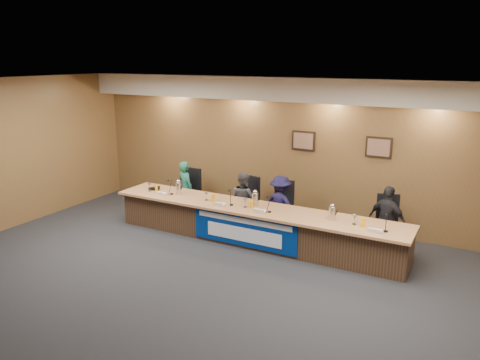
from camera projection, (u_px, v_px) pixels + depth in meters
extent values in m
plane|color=black|center=(185.00, 293.00, 7.37)|extent=(10.00, 10.00, 0.00)
cube|color=silver|center=(178.00, 86.00, 6.55)|extent=(10.00, 8.00, 0.04)
cube|color=brown|center=(287.00, 150.00, 10.36)|extent=(10.00, 0.04, 3.20)
cube|color=beige|center=(284.00, 89.00, 9.80)|extent=(10.00, 0.50, 0.50)
cube|color=#412A19|center=(254.00, 225.00, 9.32)|extent=(6.00, 0.80, 0.70)
cube|color=#B17548|center=(253.00, 208.00, 9.18)|extent=(6.10, 0.95, 0.05)
cube|color=navy|center=(244.00, 230.00, 8.96)|extent=(2.20, 0.02, 0.65)
cube|color=silver|center=(243.00, 221.00, 8.89)|extent=(2.00, 0.01, 0.10)
cube|color=silver|center=(243.00, 235.00, 8.97)|extent=(1.60, 0.01, 0.28)
cube|color=black|center=(304.00, 141.00, 10.08)|extent=(0.52, 0.04, 0.42)
cube|color=black|center=(379.00, 147.00, 9.34)|extent=(0.52, 0.04, 0.42)
imported|color=#1B5946|center=(186.00, 189.00, 10.81)|extent=(0.56, 0.48, 1.30)
imported|color=#444348|center=(243.00, 200.00, 10.13)|extent=(0.72, 0.65, 1.21)
imported|color=black|center=(280.00, 205.00, 9.72)|extent=(0.86, 0.57, 1.25)
imported|color=black|center=(387.00, 220.00, 8.71)|extent=(0.83, 0.57, 1.31)
cube|color=black|center=(188.00, 195.00, 10.94)|extent=(0.48, 0.48, 0.08)
cube|color=black|center=(246.00, 204.00, 10.24)|extent=(0.56, 0.56, 0.08)
cube|color=black|center=(282.00, 210.00, 9.84)|extent=(0.57, 0.57, 0.08)
cube|color=black|center=(388.00, 227.00, 8.84)|extent=(0.60, 0.60, 0.08)
cube|color=white|center=(159.00, 193.00, 9.95)|extent=(0.24, 0.08, 0.10)
cylinder|color=black|center=(172.00, 194.00, 10.00)|extent=(0.07, 0.07, 0.02)
cylinder|color=#FBAA00|center=(156.00, 188.00, 10.22)|extent=(0.06, 0.06, 0.15)
cylinder|color=silver|center=(150.00, 187.00, 10.24)|extent=(0.08, 0.08, 0.18)
cube|color=white|center=(218.00, 204.00, 9.23)|extent=(0.24, 0.08, 0.10)
cylinder|color=black|center=(232.00, 205.00, 9.27)|extent=(0.07, 0.07, 0.02)
cylinder|color=#FBAA00|center=(213.00, 198.00, 9.50)|extent=(0.06, 0.06, 0.15)
cylinder|color=silver|center=(206.00, 196.00, 9.57)|extent=(0.08, 0.08, 0.18)
cube|color=white|center=(258.00, 210.00, 8.82)|extent=(0.24, 0.08, 0.10)
cylinder|color=black|center=(269.00, 212.00, 8.86)|extent=(0.07, 0.07, 0.02)
cylinder|color=#FBAA00|center=(252.00, 205.00, 9.07)|extent=(0.06, 0.06, 0.15)
cylinder|color=silver|center=(245.00, 203.00, 9.13)|extent=(0.08, 0.08, 0.18)
cube|color=white|center=(374.00, 230.00, 7.81)|extent=(0.24, 0.08, 0.10)
cylinder|color=black|center=(386.00, 231.00, 7.87)|extent=(0.07, 0.07, 0.02)
cylinder|color=#FBAA00|center=(363.00, 222.00, 8.10)|extent=(0.06, 0.06, 0.15)
cylinder|color=silver|center=(354.00, 220.00, 8.19)|extent=(0.08, 0.08, 0.18)
cylinder|color=silver|center=(179.00, 188.00, 9.99)|extent=(0.12, 0.12, 0.26)
cylinder|color=silver|center=(255.00, 199.00, 9.22)|extent=(0.13, 0.13, 0.26)
cylinder|color=silver|center=(332.00, 214.00, 8.41)|extent=(0.12, 0.12, 0.24)
cylinder|color=black|center=(156.00, 188.00, 10.37)|extent=(0.32, 0.32, 0.05)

